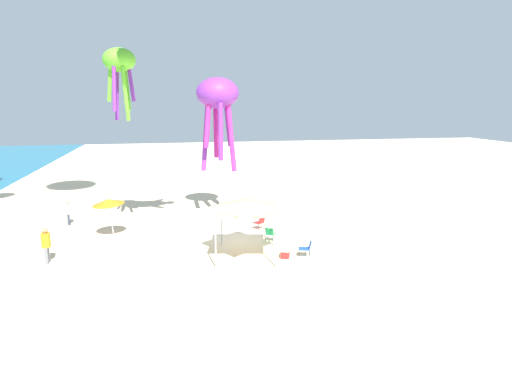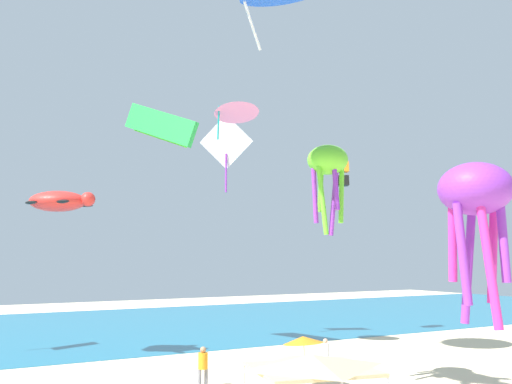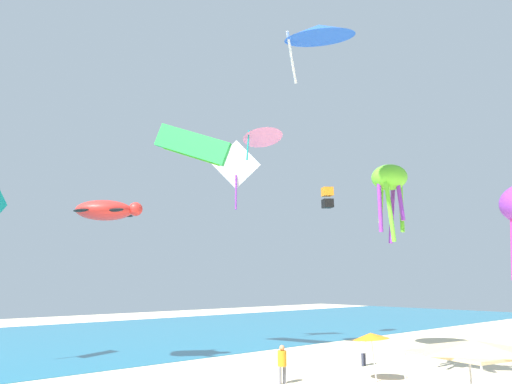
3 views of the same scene
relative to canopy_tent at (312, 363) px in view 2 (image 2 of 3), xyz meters
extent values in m
cube|color=teal|center=(2.73, 33.15, -2.61)|extent=(120.00, 29.91, 0.02)
cube|color=#D1B784|center=(0.00, 0.00, -0.16)|extent=(3.82, 3.51, 0.10)
pyramid|color=#D1B784|center=(0.00, 0.00, 0.07)|extent=(3.74, 3.44, 0.36)
cylinder|color=silver|center=(4.55, 7.02, -1.51)|extent=(0.14, 0.21, 2.23)
cone|color=orange|center=(4.50, 7.10, -0.52)|extent=(1.78, 1.78, 0.50)
cylinder|color=#33384C|center=(7.66, 9.96, -2.26)|extent=(0.14, 0.14, 0.72)
cylinder|color=#33384C|center=(7.94, 10.01, -2.26)|extent=(0.14, 0.14, 0.72)
cylinder|color=white|center=(7.80, 9.98, -1.58)|extent=(0.38, 0.38, 0.63)
sphere|color=tan|center=(7.80, 9.98, -1.15)|extent=(0.23, 0.23, 0.23)
cylinder|color=slate|center=(1.08, 9.59, -2.22)|extent=(0.16, 0.16, 0.80)
cylinder|color=slate|center=(0.77, 9.59, -2.22)|extent=(0.16, 0.16, 0.80)
cylinder|color=orange|center=(0.93, 9.59, -1.48)|extent=(0.42, 0.42, 0.69)
sphere|color=#A87A56|center=(0.93, 9.59, -1.00)|extent=(0.26, 0.26, 0.26)
ellipsoid|color=#66D82D|center=(5.20, 6.11, 7.24)|extent=(1.77, 1.77, 1.29)
cylinder|color=#66D82D|center=(5.22, 6.68, 5.93)|extent=(0.21, 0.39, 1.89)
cylinder|color=purple|center=(4.72, 6.41, 5.67)|extent=(0.41, 0.33, 2.41)
cylinder|color=#66D82D|center=(4.70, 5.83, 5.41)|extent=(0.46, 0.35, 2.93)
cylinder|color=purple|center=(5.19, 5.53, 5.93)|extent=(0.21, 0.39, 1.89)
cylinder|color=#66D82D|center=(5.69, 5.81, 5.67)|extent=(0.41, 0.33, 2.41)
cylinder|color=purple|center=(5.71, 6.38, 5.41)|extent=(0.46, 0.35, 2.93)
cylinder|color=white|center=(4.92, 12.50, 15.81)|extent=(1.89, 1.12, 2.71)
ellipsoid|color=red|center=(-3.58, 19.61, 6.13)|extent=(4.12, 4.00, 1.24)
sphere|color=red|center=(-2.16, 18.50, 6.22)|extent=(0.81, 0.81, 0.81)
ellipsoid|color=black|center=(-2.15, 19.97, 6.00)|extent=(1.28, 0.55, 0.18)
ellipsoid|color=black|center=(-3.59, 18.13, 6.00)|extent=(0.75, 1.34, 0.18)
ellipsoid|color=black|center=(-3.87, 20.98, 6.00)|extent=(1.28, 0.55, 0.18)
ellipsoid|color=black|center=(-4.98, 19.56, 6.00)|extent=(0.75, 1.34, 0.18)
cube|color=orange|center=(16.56, 19.52, 9.62)|extent=(1.17, 1.16, 0.77)
cube|color=black|center=(16.56, 19.52, 8.59)|extent=(1.17, 1.16, 0.77)
cube|color=green|center=(2.36, 19.43, 11.17)|extent=(3.16, 5.02, 3.35)
cube|color=#66D82D|center=(2.36, 19.43, 10.46)|extent=(2.25, 3.79, 1.88)
ellipsoid|color=purple|center=(7.72, 0.45, 5.53)|extent=(2.70, 2.70, 1.97)
cylinder|color=purple|center=(8.20, -0.28, 3.54)|extent=(0.48, 0.55, 2.89)
cylinder|color=#E02D9E|center=(8.59, 0.50, 3.15)|extent=(0.68, 0.34, 3.67)
cylinder|color=purple|center=(8.11, 1.23, 2.75)|extent=(0.52, 0.71, 4.47)
cylinder|color=#E02D9E|center=(7.24, 1.18, 3.54)|extent=(0.48, 0.55, 2.89)
cylinder|color=purple|center=(6.85, 0.40, 3.15)|extent=(0.68, 0.34, 3.67)
cylinder|color=#E02D9E|center=(7.33, -0.33, 2.75)|extent=(0.52, 0.71, 4.47)
cone|color=pink|center=(6.12, 16.50, 11.97)|extent=(3.30, 3.33, 1.21)
cylinder|color=teal|center=(5.03, 16.75, 11.06)|extent=(0.18, 0.39, 2.03)
cube|color=white|center=(7.87, 21.38, 10.98)|extent=(2.97, 2.49, 3.79)
cylinder|color=purple|center=(7.87, 21.38, 8.80)|extent=(0.13, 0.13, 2.69)
camera|label=1|loc=(-20.68, 3.75, 5.02)|focal=30.79mm
camera|label=2|loc=(-9.72, -13.90, 3.04)|focal=40.37mm
camera|label=3|loc=(-16.27, -7.59, 2.15)|focal=34.94mm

